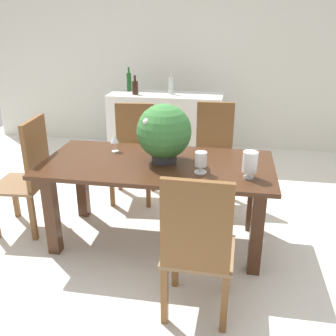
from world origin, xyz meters
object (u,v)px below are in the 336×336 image
object	(u,v)px
crystal_vase_center_near	(250,163)
crystal_vase_left	(201,160)
wine_bottle_clear	(171,85)
chair_far_right	(214,150)
chair_head_end	(29,171)
wine_glass	(114,139)
dining_table	(158,177)
chair_near_right	(197,245)
flower_centerpiece	(164,132)
wine_bottle_green	(135,87)
kitchen_counter	(166,129)
wine_bottle_dark	(129,81)
chair_far_left	(134,147)

from	to	relation	value
crystal_vase_center_near	crystal_vase_left	bearing A→B (deg)	174.46
crystal_vase_center_near	wine_bottle_clear	distance (m)	2.36
chair_far_right	chair_head_end	distance (m)	1.82
crystal_vase_left	wine_glass	bearing A→B (deg)	155.33
dining_table	chair_far_right	size ratio (longest dim) A/B	1.80
chair_near_right	wine_bottle_clear	bearing A→B (deg)	-75.70
flower_centerpiece	wine_glass	distance (m)	0.52
crystal_vase_center_near	wine_bottle_green	world-z (taller)	wine_bottle_green
chair_far_right	crystal_vase_left	bearing A→B (deg)	-95.84
chair_far_right	wine_bottle_clear	world-z (taller)	wine_bottle_clear
chair_far_right	kitchen_counter	world-z (taller)	chair_far_right
wine_glass	wine_bottle_dark	bearing A→B (deg)	101.03
chair_head_end	crystal_vase_center_near	world-z (taller)	chair_head_end
chair_near_right	crystal_vase_center_near	bearing A→B (deg)	-112.36
chair_far_right	dining_table	bearing A→B (deg)	-118.52
chair_far_left	wine_bottle_dark	bearing A→B (deg)	101.62
wine_glass	wine_bottle_green	bearing A→B (deg)	97.80
wine_glass	wine_bottle_dark	xyz separation A→B (m)	(-0.36, 1.86, 0.21)
chair_near_right	wine_glass	xyz separation A→B (m)	(-0.85, 1.10, 0.29)
flower_centerpiece	wine_glass	world-z (taller)	flower_centerpiece
chair_near_right	wine_bottle_clear	xyz separation A→B (m)	(-0.63, 2.85, 0.48)
chair_head_end	wine_bottle_clear	xyz separation A→B (m)	(0.97, 1.94, 0.47)
wine_bottle_clear	wine_glass	bearing A→B (deg)	-97.16
chair_far_left	crystal_vase_center_near	xyz separation A→B (m)	(1.18, -1.10, 0.31)
wine_glass	wine_bottle_clear	world-z (taller)	wine_bottle_clear
chair_far_right	chair_near_right	distance (m)	1.79
crystal_vase_center_near	kitchen_counter	distance (m)	2.39
chair_near_right	wine_glass	bearing A→B (deg)	-50.51
dining_table	flower_centerpiece	bearing A→B (deg)	36.02
chair_far_right	chair_far_left	xyz separation A→B (m)	(-0.86, 0.01, -0.02)
crystal_vase_left	wine_bottle_green	distance (m)	2.26
chair_far_left	crystal_vase_center_near	world-z (taller)	chair_far_left
chair_far_right	flower_centerpiece	size ratio (longest dim) A/B	2.19
crystal_vase_left	wine_bottle_green	xyz separation A→B (m)	(-1.02, 2.00, 0.18)
chair_head_end	chair_far_right	bearing A→B (deg)	114.70
wine_bottle_clear	chair_far_right	bearing A→B (deg)	-59.26
crystal_vase_left	wine_bottle_clear	distance (m)	2.20
wine_glass	wine_bottle_green	distance (m)	1.66
chair_far_left	chair_near_right	world-z (taller)	chair_near_right
wine_glass	kitchen_counter	distance (m)	1.77
wine_bottle_dark	wine_glass	bearing A→B (deg)	-78.97
dining_table	chair_far_right	world-z (taller)	chair_far_right
chair_near_right	wine_bottle_clear	world-z (taller)	wine_bottle_clear
dining_table	chair_head_end	distance (m)	1.17
chair_far_left	chair_head_end	size ratio (longest dim) A/B	0.95
flower_centerpiece	wine_bottle_green	world-z (taller)	flower_centerpiece
flower_centerpiece	wine_bottle_clear	bearing A→B (deg)	97.68
chair_near_right	crystal_vase_center_near	size ratio (longest dim) A/B	5.04
dining_table	chair_near_right	distance (m)	0.99
kitchen_counter	dining_table	bearing A→B (deg)	-81.96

